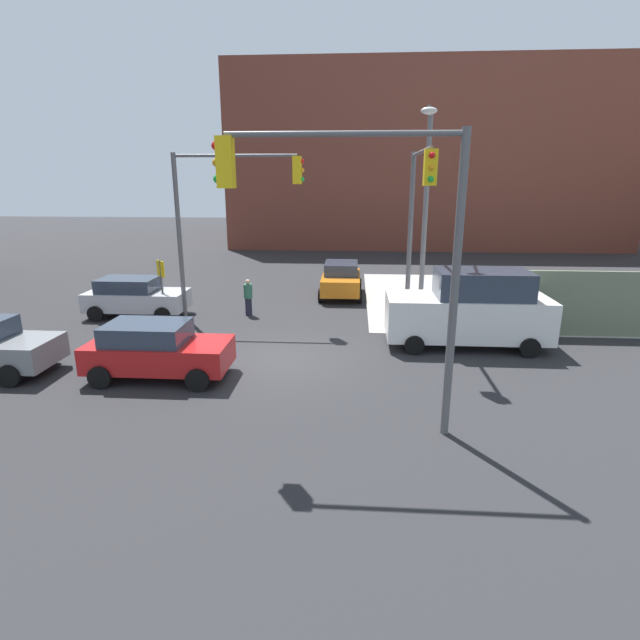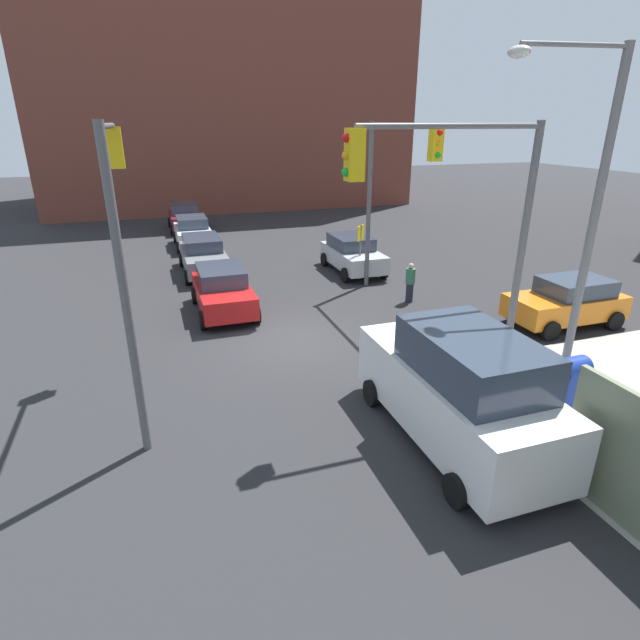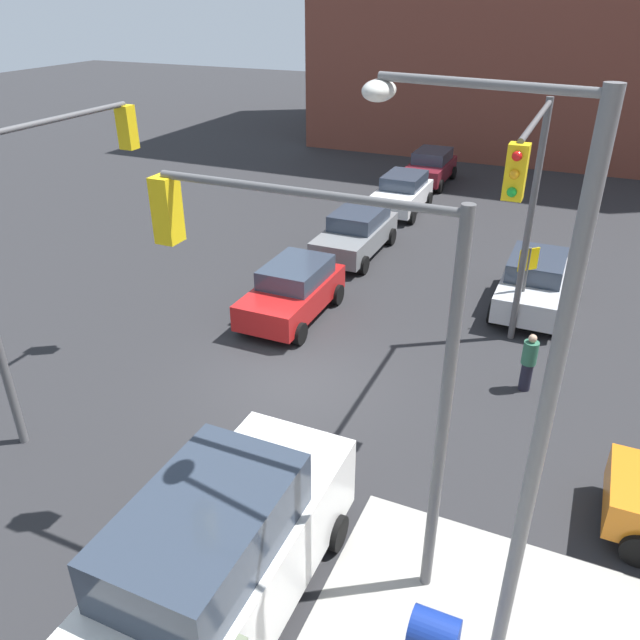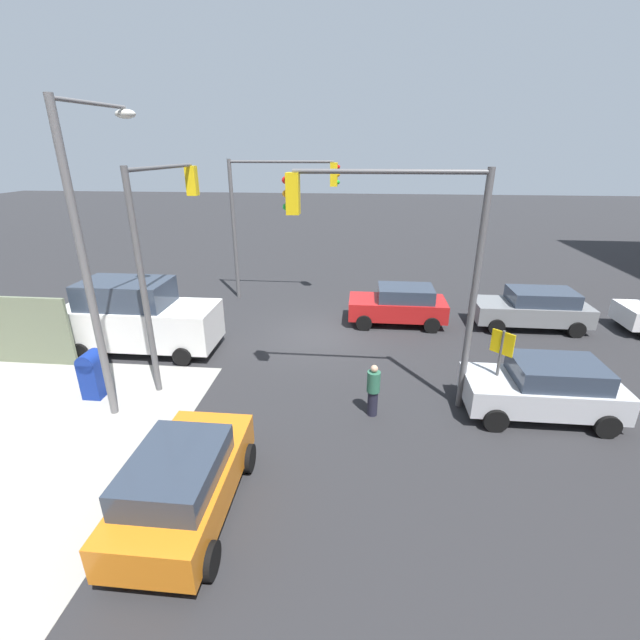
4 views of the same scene
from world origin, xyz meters
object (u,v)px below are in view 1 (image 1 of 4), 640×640
at_px(traffic_signal_se_corner, 364,226).
at_px(traffic_signal_ne_corner, 417,208).
at_px(hatchback_orange, 341,279).
at_px(hatchback_silver, 135,297).
at_px(pedestrian_crossing, 248,297).
at_px(mailbox_blue, 448,302).
at_px(traffic_signal_nw_corner, 225,204).
at_px(street_lamp_corner, 426,201).
at_px(coupe_red, 157,349).
at_px(van_white_delivery, 470,310).

distance_m(traffic_signal_se_corner, traffic_signal_ne_corner, 7.46).
height_order(hatchback_orange, hatchback_silver, same).
height_order(hatchback_orange, pedestrian_crossing, hatchback_orange).
height_order(traffic_signal_se_corner, mailbox_blue, traffic_signal_se_corner).
xyz_separation_m(traffic_signal_nw_corner, street_lamp_corner, (7.73, 0.94, 0.10)).
distance_m(street_lamp_corner, coupe_red, 11.64).
xyz_separation_m(traffic_signal_ne_corner, mailbox_blue, (1.70, 2.29, -3.82)).
bearing_deg(pedestrian_crossing, traffic_signal_ne_corner, 51.00).
bearing_deg(coupe_red, traffic_signal_nw_corner, 84.41).
relative_size(street_lamp_corner, pedestrian_crossing, 5.21).
distance_m(street_lamp_corner, pedestrian_crossing, 8.14).
distance_m(traffic_signal_ne_corner, van_white_delivery, 3.89).
bearing_deg(traffic_signal_ne_corner, hatchback_orange, 113.18).
distance_m(hatchback_orange, coupe_red, 11.90).
xyz_separation_m(coupe_red, pedestrian_crossing, (1.20, 6.92, -0.05)).
distance_m(hatchback_silver, van_white_delivery, 13.32).
bearing_deg(traffic_signal_ne_corner, mailbox_blue, 53.39).
height_order(mailbox_blue, coupe_red, coupe_red).
height_order(van_white_delivery, pedestrian_crossing, van_white_delivery).
xyz_separation_m(traffic_signal_se_corner, van_white_delivery, (3.76, 6.30, -3.33)).
relative_size(traffic_signal_nw_corner, hatchback_orange, 1.68).
bearing_deg(van_white_delivery, coupe_red, -159.77).
bearing_deg(street_lamp_corner, traffic_signal_ne_corner, -103.23).
xyz_separation_m(traffic_signal_ne_corner, hatchback_orange, (-2.73, 6.39, -3.75)).
height_order(traffic_signal_nw_corner, van_white_delivery, traffic_signal_nw_corner).
bearing_deg(hatchback_orange, pedestrian_crossing, -134.01).
height_order(traffic_signal_nw_corner, coupe_red, traffic_signal_nw_corner).
distance_m(traffic_signal_se_corner, street_lamp_corner, 10.26).
xyz_separation_m(coupe_red, van_white_delivery, (9.54, 3.52, 0.44)).
relative_size(hatchback_silver, coupe_red, 1.01).
bearing_deg(mailbox_blue, hatchback_orange, 137.26).
relative_size(traffic_signal_se_corner, pedestrian_crossing, 4.23).
distance_m(street_lamp_corner, van_white_delivery, 5.13).
xyz_separation_m(traffic_signal_nw_corner, traffic_signal_se_corner, (5.17, -9.00, 0.00)).
bearing_deg(pedestrian_crossing, traffic_signal_nw_corner, -58.04).
relative_size(hatchback_silver, pedestrian_crossing, 2.64).
bearing_deg(hatchback_silver, coupe_red, -61.86).
bearing_deg(traffic_signal_nw_corner, mailbox_blue, 3.26).
bearing_deg(traffic_signal_ne_corner, van_white_delivery, -26.32).
relative_size(street_lamp_corner, hatchback_silver, 1.97).
bearing_deg(hatchback_silver, traffic_signal_nw_corner, -3.24).
bearing_deg(van_white_delivery, traffic_signal_se_corner, -120.86).
bearing_deg(coupe_red, mailbox_blue, 35.56).
distance_m(traffic_signal_nw_corner, mailbox_blue, 9.60).
distance_m(traffic_signal_se_corner, pedestrian_crossing, 11.39).
xyz_separation_m(mailbox_blue, hatchback_silver, (-12.84, -0.27, 0.08)).
height_order(traffic_signal_nw_corner, traffic_signal_ne_corner, same).
distance_m(traffic_signal_nw_corner, hatchback_orange, 7.37).
xyz_separation_m(traffic_signal_ne_corner, pedestrian_crossing, (-6.50, 2.49, -3.80)).
xyz_separation_m(traffic_signal_nw_corner, coupe_red, (-0.61, -6.22, -3.76)).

